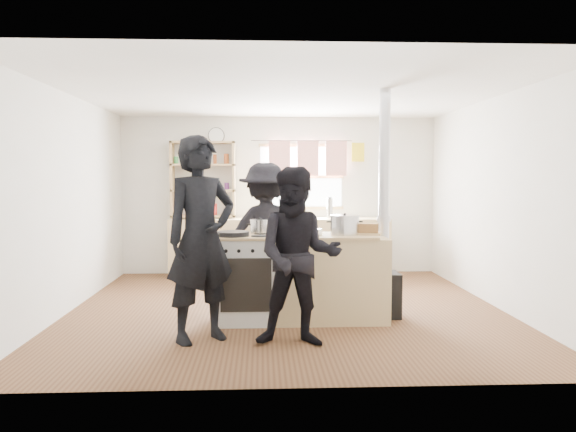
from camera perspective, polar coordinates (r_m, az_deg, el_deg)
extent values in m
cube|color=brown|center=(6.69, -0.17, -9.42)|extent=(5.00, 5.00, 0.01)
cube|color=tan|center=(8.80, -0.82, -3.17)|extent=(3.40, 0.55, 0.90)
cube|color=tan|center=(8.91, -8.58, 0.01)|extent=(1.00, 0.28, 0.03)
cube|color=tan|center=(8.89, -8.61, 2.58)|extent=(1.00, 0.28, 0.03)
cube|color=tan|center=(8.89, -8.64, 5.16)|extent=(1.00, 0.28, 0.03)
cube|color=tan|center=(8.91, -8.66, 7.41)|extent=(1.00, 0.28, 0.03)
cube|color=tan|center=(8.95, -11.68, 3.61)|extent=(0.04, 0.28, 1.20)
cube|color=tan|center=(8.86, -5.52, 3.67)|extent=(0.04, 0.28, 1.20)
cylinder|color=silver|center=(8.80, 4.27, 0.80)|extent=(0.10, 0.10, 0.32)
cube|color=silver|center=(6.06, -4.22, -6.46)|extent=(0.60, 0.60, 0.90)
cube|color=tan|center=(6.10, 4.32, -6.38)|extent=(1.20, 0.60, 0.90)
cube|color=tan|center=(6.00, 0.07, -2.06)|extent=(1.84, 0.64, 0.03)
cylinder|color=black|center=(5.88, -5.62, -1.81)|extent=(0.48, 0.48, 0.05)
cylinder|color=#316021|center=(5.88, -5.62, -1.67)|extent=(0.31, 0.31, 0.02)
cube|color=silver|center=(5.95, 1.42, -1.64)|extent=(0.44, 0.37, 0.07)
cube|color=brown|center=(5.95, 1.42, -1.45)|extent=(0.38, 0.32, 0.02)
cylinder|color=#B0B0B2|center=(6.14, -2.90, -1.12)|extent=(0.21, 0.21, 0.14)
cylinder|color=#B0B0B2|center=(6.14, -2.90, -0.41)|extent=(0.21, 0.21, 0.01)
sphere|color=black|center=(6.13, -2.90, -0.28)|extent=(0.03, 0.03, 0.03)
cylinder|color=silver|center=(6.03, 5.77, -0.96)|extent=(0.31, 0.31, 0.20)
cylinder|color=silver|center=(6.02, 5.78, 0.04)|extent=(0.32, 0.32, 0.01)
sphere|color=black|center=(6.02, 5.78, 0.17)|extent=(0.03, 0.03, 0.03)
cube|color=tan|center=(6.06, 8.11, -1.80)|extent=(0.32, 0.27, 0.02)
cube|color=olive|center=(6.06, 8.12, -1.24)|extent=(0.24, 0.16, 0.10)
cube|color=black|center=(6.36, 9.61, -7.88)|extent=(0.35, 0.35, 0.49)
cylinder|color=#ADADB2|center=(6.23, 9.75, 3.45)|extent=(0.12, 0.12, 2.01)
imported|color=black|center=(5.32, -8.82, -2.31)|extent=(0.84, 0.78, 1.94)
imported|color=black|center=(5.13, 1.06, -4.16)|extent=(0.85, 0.69, 1.64)
imported|color=black|center=(6.87, -2.31, -1.76)|extent=(1.20, 0.81, 1.72)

